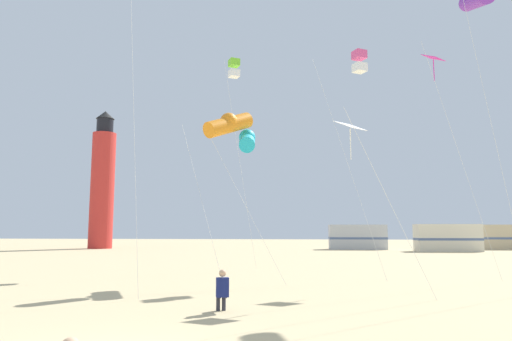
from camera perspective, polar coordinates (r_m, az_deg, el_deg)
The scene contains 11 objects.
kite_flyer_standing at distance 13.09m, azimuth -4.23°, elevation -14.49°, with size 0.44×0.56×1.16m.
kite_diamond_magenta at distance 24.84m, azimuth 21.36°, elevation 11.93°, with size 3.24×2.76×10.93m.
kite_diamond_white at distance 16.47m, azimuth 11.82°, elevation 4.78°, with size 3.18×3.18×6.08m.
kite_box_rainbow at distance 25.23m, azimuth 12.70°, elevation 13.01°, with size 3.08×2.85×11.54m.
kite_box_lime at distance 29.40m, azimuth -2.74°, elevation 12.50°, with size 1.86×1.86×12.82m.
kite_tube_cyan at distance 21.01m, azimuth -1.11°, elevation 3.81°, with size 3.23×3.10×7.01m.
kite_tube_orange at distance 19.99m, azimuth -3.41°, elevation 5.77°, with size 3.04×3.20×7.48m.
lighthouse_distant at distance 58.77m, azimuth -18.50°, elevation -1.50°, with size 2.80×2.80×16.80m.
rv_van_silver at distance 54.45m, azimuth 12.46°, elevation -8.07°, with size 6.52×2.57×2.80m.
rv_van_cream at distance 52.02m, azimuth 22.65°, elevation -7.72°, with size 6.57×2.72×2.80m.
rv_van_tan at distance 60.44m, azimuth 28.72°, elevation -7.25°, with size 6.59×2.79×2.80m.
Camera 1 is at (3.48, -7.14, 2.25)m, focal length 32.25 mm.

